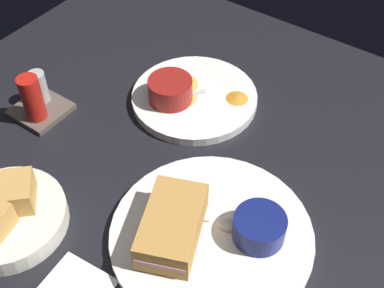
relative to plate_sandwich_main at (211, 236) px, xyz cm
name	(u,v)px	position (x,y,z in cm)	size (l,w,h in cm)	color
ground_plane	(168,213)	(0.80, 8.47, -2.30)	(110.00, 110.00, 3.00)	black
plate_sandwich_main	(211,236)	(0.00, 0.00, 0.00)	(29.30, 29.30, 1.60)	white
sandwich_half_near	(172,226)	(-3.59, 4.25, 3.20)	(14.92, 11.95, 4.80)	#C68C42
ramekin_dark_sauce	(259,227)	(3.42, -5.64, 2.92)	(7.45, 7.45, 3.95)	navy
spoon_by_dark_ramekin	(219,222)	(1.87, -0.06, 1.16)	(4.07, 9.89, 0.80)	silver
plate_chips_companion	(195,98)	(22.97, 19.13, 0.00)	(22.98, 22.98, 1.60)	white
ramekin_light_gravy	(170,89)	(19.53, 22.00, 3.05)	(7.96, 7.96, 4.20)	maroon
spoon_by_gravy_ramekin	(170,100)	(18.82, 21.71, 1.16)	(9.16, 6.47, 0.80)	silver
plantain_chip_scatter	(183,91)	(22.35, 21.33, 1.10)	(13.01, 17.96, 0.60)	gold
bread_basket_rear	(7,216)	(-15.18, 25.62, 1.37)	(17.45, 17.45, 7.06)	silver
condiment_caddy	(37,100)	(4.15, 39.80, 2.61)	(9.00, 9.00, 9.50)	brown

